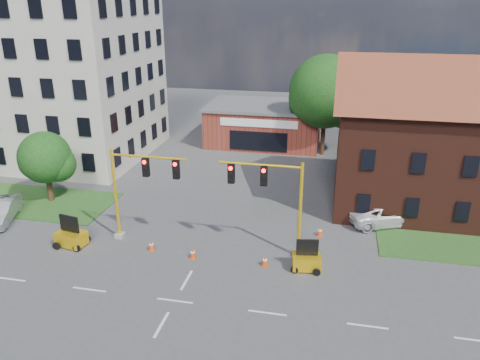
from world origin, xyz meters
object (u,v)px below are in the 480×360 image
at_px(signal_mast_west, 138,185).
at_px(trailer_west, 71,237).
at_px(trailer_east, 307,260).
at_px(signal_mast_east, 273,197).
at_px(pickup_white, 386,214).

height_order(signal_mast_west, trailer_west, signal_mast_west).
distance_m(signal_mast_west, trailer_east, 11.55).
bearing_deg(trailer_west, signal_mast_west, 32.83).
bearing_deg(signal_mast_east, trailer_east, -31.56).
xyz_separation_m(signal_mast_east, trailer_east, (2.27, -1.39, -3.33)).
relative_size(signal_mast_west, pickup_white, 1.12).
height_order(signal_mast_east, pickup_white, signal_mast_east).
relative_size(signal_mast_east, trailer_east, 3.27).
bearing_deg(signal_mast_west, signal_mast_east, 0.00).
relative_size(trailer_east, pickup_white, 0.34).
xyz_separation_m(signal_mast_west, pickup_white, (16.08, 5.87, -3.15)).
bearing_deg(pickup_white, trailer_west, 88.33).
height_order(signal_mast_west, trailer_east, signal_mast_west).
height_order(trailer_west, trailer_east, trailer_west).
height_order(trailer_west, pickup_white, trailer_west).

